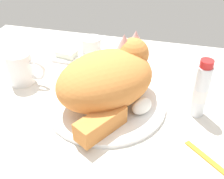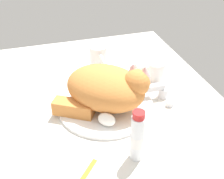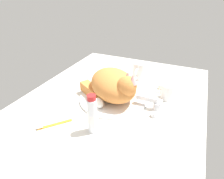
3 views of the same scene
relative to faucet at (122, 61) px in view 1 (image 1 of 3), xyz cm
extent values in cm
cube|color=silver|center=(0.00, -19.33, -4.02)|extent=(110.00, 82.50, 3.00)
cylinder|color=white|center=(0.00, -19.33, -1.92)|extent=(31.90, 31.90, 1.18)
cylinder|color=silver|center=(0.00, 1.61, -0.72)|extent=(3.60, 3.60, 3.59)
cube|color=silver|center=(0.00, -3.16, 2.08)|extent=(2.00, 9.53, 2.00)
cylinder|color=silver|center=(-5.42, 1.61, -1.62)|extent=(2.80, 2.80, 1.80)
cylinder|color=silver|center=(5.42, 1.61, -1.62)|extent=(2.80, 2.80, 1.80)
ellipsoid|color=#D17F3D|center=(0.00, -19.33, 5.41)|extent=(31.69, 32.46, 13.48)
sphere|color=#D17F3D|center=(5.32, -10.90, 9.11)|extent=(11.92, 11.92, 8.46)
ellipsoid|color=white|center=(4.22, -12.18, 7.09)|extent=(7.11, 7.20, 4.65)
cone|color=#DB9E9E|center=(2.96, -11.38, 12.71)|extent=(5.37, 5.37, 3.80)
cone|color=#DB9E9E|center=(5.44, -8.49, 12.71)|extent=(5.37, 5.37, 3.80)
cube|color=#D17F3D|center=(1.85, -30.44, 1.02)|extent=(10.63, 13.53, 4.71)
ellipsoid|color=white|center=(9.92, -21.76, 0.79)|extent=(6.38, 6.59, 4.24)
cylinder|color=white|center=(-26.83, -14.99, 2.26)|extent=(7.33, 7.33, 9.56)
torus|color=white|center=(-21.97, -14.99, 2.26)|extent=(6.35, 1.00, 6.35)
cylinder|color=white|center=(-11.00, 3.73, 1.22)|extent=(6.36, 6.36, 7.47)
cube|color=white|center=(-19.05, 0.96, -1.92)|extent=(9.00, 6.40, 1.20)
cube|color=silver|center=(-19.05, 0.96, -0.31)|extent=(7.05, 5.42, 2.01)
cylinder|color=white|center=(23.38, -17.29, 4.44)|extent=(3.69, 3.69, 13.91)
cylinder|color=white|center=(23.38, -17.29, 3.75)|extent=(3.76, 3.76, 3.48)
cylinder|color=red|center=(23.38, -17.29, 12.30)|extent=(3.14, 3.14, 1.80)
cube|color=orange|center=(26.57, -32.75, -2.12)|extent=(10.92, 9.81, 0.80)
camera|label=1|loc=(15.84, -75.86, 44.90)|focal=45.04mm
camera|label=2|loc=(71.48, -38.47, 55.98)|focal=44.70mm
camera|label=3|loc=(71.82, 11.83, 47.34)|focal=31.08mm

